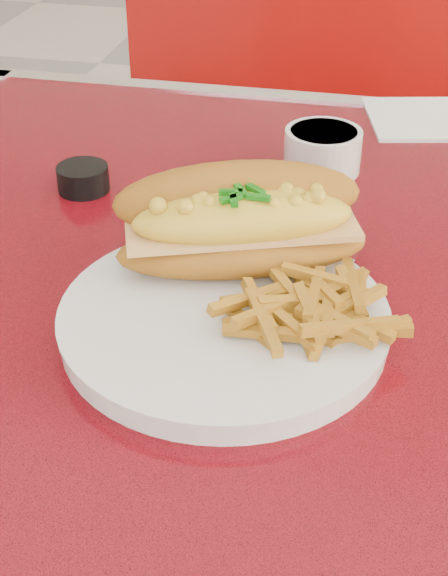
% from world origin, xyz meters
% --- Properties ---
extents(diner_table, '(1.23, 0.83, 0.77)m').
position_xyz_m(diner_table, '(0.00, 0.00, 0.61)').
color(diner_table, red).
rests_on(diner_table, ground).
extents(booth_bench_far, '(1.20, 0.51, 0.90)m').
position_xyz_m(booth_bench_far, '(0.00, 0.81, 0.29)').
color(booth_bench_far, maroon).
rests_on(booth_bench_far, ground).
extents(dinner_plate, '(0.28, 0.28, 0.02)m').
position_xyz_m(dinner_plate, '(-0.16, -0.12, 0.78)').
color(dinner_plate, silver).
rests_on(dinner_plate, diner_table).
extents(mac_hoagie, '(0.23, 0.17, 0.09)m').
position_xyz_m(mac_hoagie, '(-0.17, -0.04, 0.83)').
color(mac_hoagie, '#A6671A').
rests_on(mac_hoagie, dinner_plate).
extents(fries_pile, '(0.12, 0.11, 0.03)m').
position_xyz_m(fries_pile, '(-0.10, -0.12, 0.80)').
color(fries_pile, '#C58821').
rests_on(fries_pile, dinner_plate).
extents(fork, '(0.05, 0.15, 0.00)m').
position_xyz_m(fork, '(-0.10, -0.09, 0.79)').
color(fork, '#BCBDC1').
rests_on(fork, dinner_plate).
extents(gravy_ramekin, '(0.11, 0.11, 0.05)m').
position_xyz_m(gravy_ramekin, '(-0.12, 0.19, 0.79)').
color(gravy_ramekin, silver).
rests_on(gravy_ramekin, diner_table).
extents(sauce_cup_left, '(0.06, 0.06, 0.03)m').
position_xyz_m(sauce_cup_left, '(-0.36, 0.09, 0.78)').
color(sauce_cup_left, black).
rests_on(sauce_cup_left, diner_table).
extents(paper_napkin, '(0.16, 0.16, 0.00)m').
position_xyz_m(paper_napkin, '(-0.01, 0.35, 0.77)').
color(paper_napkin, white).
rests_on(paper_napkin, diner_table).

